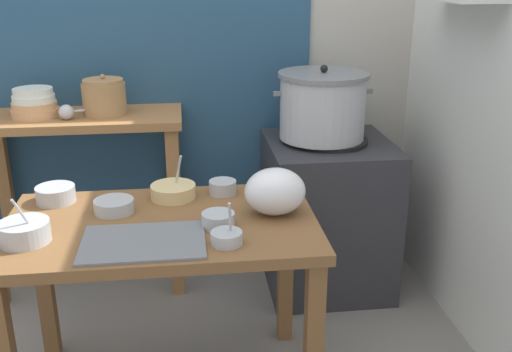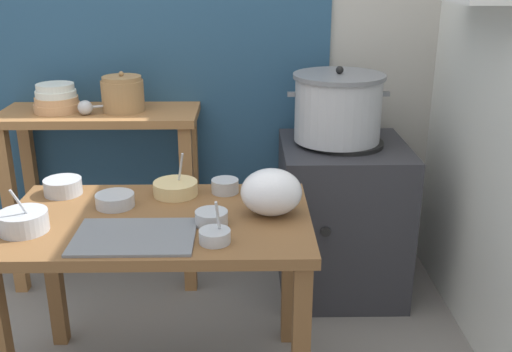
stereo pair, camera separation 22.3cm
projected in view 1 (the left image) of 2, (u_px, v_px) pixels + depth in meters
The scene contains 18 objects.
wall_back at pixel (167, 21), 2.95m from camera, with size 4.40×0.12×2.60m.
wall_right at pixel (508, 39), 2.27m from camera, with size 0.30×3.20×2.60m.
prep_table at pixel (163, 249), 2.12m from camera, with size 1.10×0.66×0.72m.
back_shelf_table at pixel (84, 159), 2.86m from camera, with size 0.96×0.40×0.90m.
stove_block at pixel (327, 214), 2.98m from camera, with size 0.60×0.61×0.78m.
steamer_pot at pixel (323, 105), 2.81m from camera, with size 0.48×0.43×0.35m.
clay_pot at pixel (104, 97), 2.77m from camera, with size 0.20×0.20×0.19m.
bowl_stack_enamel at pixel (34, 104), 2.74m from camera, with size 0.22×0.22×0.13m.
ladle at pixel (69, 112), 2.70m from camera, with size 0.26×0.13×0.07m.
serving_tray at pixel (143, 242), 1.92m from camera, with size 0.40×0.28×0.01m, color slate.
plastic_bag at pixel (275, 191), 2.12m from camera, with size 0.22×0.18×0.17m, color white.
prep_bowl_0 at pixel (114, 205), 2.15m from camera, with size 0.14×0.14×0.05m.
prep_bowl_1 at pixel (173, 191), 2.28m from camera, with size 0.17×0.17×0.18m.
prep_bowl_2 at pixel (24, 231), 1.92m from camera, with size 0.17×0.17×0.17m.
prep_bowl_3 at pixel (227, 237), 1.91m from camera, with size 0.10×0.10×0.16m.
prep_bowl_4 at pixel (56, 194), 2.24m from camera, with size 0.15×0.15×0.06m.
prep_bowl_5 at pixel (223, 187), 2.32m from camera, with size 0.11×0.11×0.05m.
prep_bowl_6 at pixel (218, 219), 2.03m from camera, with size 0.11×0.11×0.05m.
Camera 1 is at (0.15, -1.97, 1.58)m, focal length 41.42 mm.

